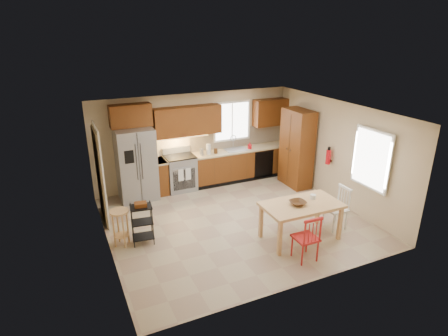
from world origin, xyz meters
TOP-DOWN VIEW (x-y plane):
  - floor at (0.00, 0.00)m, footprint 5.50×5.50m
  - ceiling at (0.00, 0.00)m, footprint 5.50×5.00m
  - wall_back at (0.00, 2.50)m, footprint 5.50×0.02m
  - wall_front at (0.00, -2.50)m, footprint 5.50×0.02m
  - wall_left at (-2.75, 0.00)m, footprint 0.02×5.00m
  - wall_right at (2.75, 0.00)m, footprint 0.02×5.00m
  - refrigerator at (-1.70, 2.12)m, footprint 0.92×0.75m
  - range_stove at (-0.55, 2.19)m, footprint 0.76×0.63m
  - base_cabinet_narrow at (-1.10, 2.20)m, footprint 0.30×0.60m
  - base_cabinet_run at (1.29, 2.20)m, footprint 2.92×0.60m
  - dishwasher at (1.85, 1.91)m, footprint 0.60×0.02m
  - backsplash at (1.29, 2.48)m, footprint 2.92×0.03m
  - upper_over_fridge at (-1.70, 2.33)m, footprint 1.00×0.35m
  - upper_left_block at (-0.25, 2.33)m, footprint 1.80×0.35m
  - upper_right_block at (2.25, 2.33)m, footprint 1.00×0.35m
  - window_back at (1.10, 2.48)m, footprint 1.12×0.04m
  - sink at (1.10, 2.20)m, footprint 0.62×0.46m
  - undercab_glow at (-0.55, 2.30)m, footprint 1.60×0.30m
  - soap_bottle at (1.48, 2.10)m, footprint 0.09×0.09m
  - paper_towel at (0.25, 2.15)m, footprint 0.12×0.12m
  - canister_steel at (0.05, 2.15)m, footprint 0.11×0.11m
  - canister_wood at (0.45, 2.12)m, footprint 0.10×0.10m
  - pantry at (2.43, 1.20)m, footprint 0.50×0.95m
  - fire_extinguisher at (2.63, 0.15)m, footprint 0.12×0.12m
  - window_right at (2.68, -1.15)m, footprint 0.04×1.02m
  - doorway at (-2.67, 1.30)m, footprint 0.04×0.95m
  - dining_table at (0.88, -1.22)m, footprint 1.60×0.92m
  - chair_red at (0.53, -1.87)m, footprint 0.44×0.44m
  - chair_white at (1.83, -1.17)m, footprint 0.44×0.44m
  - table_bowl at (0.78, -1.22)m, footprint 0.33×0.33m
  - table_jar at (1.23, -1.12)m, footprint 0.12×0.12m
  - bar_stool at (-2.50, 0.05)m, footprint 0.42×0.42m
  - utility_cart at (-2.09, -0.05)m, footprint 0.46×0.38m

SIDE VIEW (x-z plane):
  - floor at x=0.00m, z-range 0.00..0.00m
  - bar_stool at x=-2.50m, z-range 0.00..0.76m
  - dining_table at x=0.88m, z-range 0.00..0.77m
  - utility_cart at x=-2.09m, z-range 0.00..0.85m
  - base_cabinet_narrow at x=-1.10m, z-range 0.00..0.90m
  - base_cabinet_run at x=1.29m, z-range 0.00..0.90m
  - dishwasher at x=1.85m, z-range 0.06..0.84m
  - range_stove at x=-0.55m, z-range 0.00..0.92m
  - chair_red at x=0.53m, z-range 0.00..0.93m
  - chair_white at x=1.83m, z-range 0.00..0.93m
  - table_bowl at x=0.78m, z-range 0.74..0.82m
  - table_jar at x=1.23m, z-range 0.74..0.88m
  - sink at x=1.10m, z-range 0.78..0.94m
  - refrigerator at x=-1.70m, z-range 0.00..1.82m
  - canister_wood at x=0.45m, z-range 0.90..1.04m
  - canister_steel at x=0.05m, z-range 0.90..1.08m
  - soap_bottle at x=1.48m, z-range 0.90..1.09m
  - paper_towel at x=0.25m, z-range 0.90..1.18m
  - pantry at x=2.43m, z-range 0.00..2.10m
  - doorway at x=-2.67m, z-range 0.00..2.10m
  - fire_extinguisher at x=2.63m, z-range 0.92..1.28m
  - backsplash at x=1.29m, z-range 0.90..1.45m
  - wall_back at x=0.00m, z-range 0.00..2.50m
  - wall_front at x=0.00m, z-range 0.00..2.50m
  - wall_left at x=-2.75m, z-range 0.00..2.50m
  - wall_right at x=2.75m, z-range 0.00..2.50m
  - undercab_glow at x=-0.55m, z-range 1.43..1.43m
  - window_right at x=2.68m, z-range 0.79..2.11m
  - window_back at x=1.10m, z-range 1.09..2.21m
  - upper_left_block at x=-0.25m, z-range 1.45..2.20m
  - upper_right_block at x=2.25m, z-range 1.45..2.20m
  - upper_over_fridge at x=-1.70m, z-range 1.83..2.38m
  - ceiling at x=0.00m, z-range 2.49..2.51m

